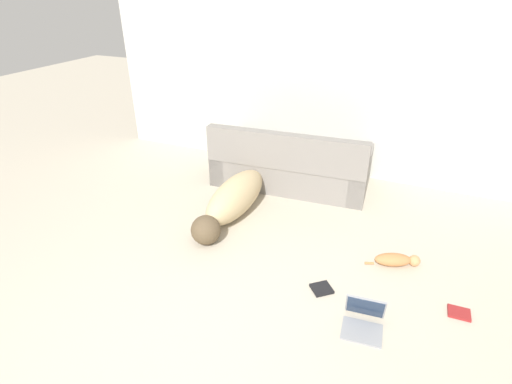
{
  "coord_description": "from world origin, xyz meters",
  "views": [
    {
      "loc": [
        1.2,
        -1.6,
        2.46
      ],
      "look_at": [
        -0.11,
        1.47,
        0.67
      ],
      "focal_mm": 28.0,
      "sensor_mm": 36.0,
      "label": 1
    }
  ],
  "objects_px": {
    "laptop_open": "(364,317)",
    "book_black": "(322,289)",
    "cat": "(396,260)",
    "couch": "(291,166)",
    "book_red": "(459,313)",
    "dog": "(233,200)"
  },
  "relations": [
    {
      "from": "dog",
      "to": "laptop_open",
      "type": "relative_size",
      "value": 5.0
    },
    {
      "from": "laptop_open",
      "to": "book_black",
      "type": "relative_size",
      "value": 1.47
    },
    {
      "from": "couch",
      "to": "laptop_open",
      "type": "distance_m",
      "value": 2.53
    },
    {
      "from": "book_black",
      "to": "dog",
      "type": "bearing_deg",
      "value": 146.94
    },
    {
      "from": "couch",
      "to": "book_red",
      "type": "relative_size",
      "value": 11.56
    },
    {
      "from": "dog",
      "to": "cat",
      "type": "relative_size",
      "value": 3.4
    },
    {
      "from": "dog",
      "to": "cat",
      "type": "distance_m",
      "value": 1.88
    },
    {
      "from": "couch",
      "to": "book_red",
      "type": "xyz_separation_m",
      "value": [
        2.06,
        -1.72,
        -0.24
      ]
    },
    {
      "from": "book_red",
      "to": "dog",
      "type": "bearing_deg",
      "value": 164.32
    },
    {
      "from": "couch",
      "to": "laptop_open",
      "type": "relative_size",
      "value": 5.9
    },
    {
      "from": "laptop_open",
      "to": "book_red",
      "type": "distance_m",
      "value": 0.84
    },
    {
      "from": "book_black",
      "to": "book_red",
      "type": "bearing_deg",
      "value": 8.06
    },
    {
      "from": "cat",
      "to": "laptop_open",
      "type": "distance_m",
      "value": 0.91
    },
    {
      "from": "cat",
      "to": "book_red",
      "type": "bearing_deg",
      "value": -60.72
    },
    {
      "from": "couch",
      "to": "cat",
      "type": "xyz_separation_m",
      "value": [
        1.51,
        -1.25,
        -0.2
      ]
    },
    {
      "from": "cat",
      "to": "book_black",
      "type": "relative_size",
      "value": 2.16
    },
    {
      "from": "couch",
      "to": "book_red",
      "type": "bearing_deg",
      "value": 136.47
    },
    {
      "from": "book_red",
      "to": "couch",
      "type": "bearing_deg",
      "value": 140.22
    },
    {
      "from": "couch",
      "to": "laptop_open",
      "type": "height_order",
      "value": "couch"
    },
    {
      "from": "dog",
      "to": "book_black",
      "type": "distance_m",
      "value": 1.55
    },
    {
      "from": "book_red",
      "to": "cat",
      "type": "bearing_deg",
      "value": 139.95
    },
    {
      "from": "laptop_open",
      "to": "book_black",
      "type": "distance_m",
      "value": 0.49
    }
  ]
}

